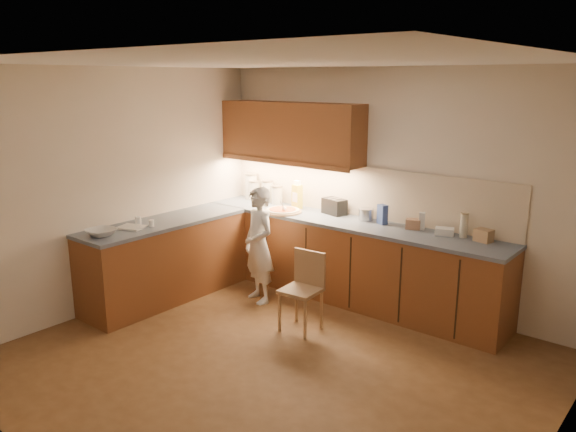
# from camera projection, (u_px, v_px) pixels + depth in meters

# --- Properties ---
(room) EXTENTS (4.54, 4.50, 2.62)m
(room) POSITION_uv_depth(u_px,v_px,m) (271.00, 178.00, 4.62)
(room) COLOR brown
(room) RESTS_ON ground
(l_counter) EXTENTS (3.77, 2.62, 0.92)m
(l_counter) POSITION_uv_depth(u_px,v_px,m) (282.00, 259.00, 6.42)
(l_counter) COLOR brown
(l_counter) RESTS_ON ground
(backsplash) EXTENTS (3.75, 0.02, 0.58)m
(backsplash) POSITION_uv_depth(u_px,v_px,m) (360.00, 191.00, 6.46)
(backsplash) COLOR beige
(backsplash) RESTS_ON l_counter
(upper_cabinets) EXTENTS (1.95, 0.36, 0.73)m
(upper_cabinets) POSITION_uv_depth(u_px,v_px,m) (290.00, 132.00, 6.73)
(upper_cabinets) COLOR brown
(upper_cabinets) RESTS_ON ground
(pizza_on_board) EXTENTS (0.45, 0.45, 0.18)m
(pizza_on_board) POSITION_uv_depth(u_px,v_px,m) (283.00, 211.00, 6.68)
(pizza_on_board) COLOR tan
(pizza_on_board) RESTS_ON l_counter
(child) EXTENTS (0.56, 0.46, 1.32)m
(child) POSITION_uv_depth(u_px,v_px,m) (259.00, 245.00, 6.28)
(child) COLOR white
(child) RESTS_ON ground
(wooden_chair) EXTENTS (0.38, 0.38, 0.80)m
(wooden_chair) POSITION_uv_depth(u_px,v_px,m) (304.00, 285.00, 5.62)
(wooden_chair) COLOR #A68158
(wooden_chair) RESTS_ON ground
(mixing_bowl) EXTENTS (0.29, 0.29, 0.07)m
(mixing_bowl) POSITION_uv_depth(u_px,v_px,m) (101.00, 232.00, 5.69)
(mixing_bowl) COLOR silver
(mixing_bowl) RESTS_ON l_counter
(canister_a) EXTENTS (0.17, 0.17, 0.34)m
(canister_a) POSITION_uv_depth(u_px,v_px,m) (251.00, 186.00, 7.40)
(canister_a) COLOR beige
(canister_a) RESTS_ON l_counter
(canister_b) EXTENTS (0.15, 0.15, 0.26)m
(canister_b) POSITION_uv_depth(u_px,v_px,m) (255.00, 190.00, 7.35)
(canister_b) COLOR beige
(canister_b) RESTS_ON l_counter
(canister_c) EXTENTS (0.15, 0.15, 0.29)m
(canister_c) POSITION_uv_depth(u_px,v_px,m) (267.00, 191.00, 7.21)
(canister_c) COLOR white
(canister_c) RESTS_ON l_counter
(canister_d) EXTENTS (0.15, 0.15, 0.24)m
(canister_d) POSITION_uv_depth(u_px,v_px,m) (277.00, 195.00, 7.11)
(canister_d) COLOR silver
(canister_d) RESTS_ON l_counter
(oil_jug) EXTENTS (0.13, 0.11, 0.35)m
(oil_jug) POSITION_uv_depth(u_px,v_px,m) (297.00, 196.00, 6.85)
(oil_jug) COLOR gold
(oil_jug) RESTS_ON l_counter
(toaster) EXTENTS (0.32, 0.23, 0.19)m
(toaster) POSITION_uv_depth(u_px,v_px,m) (334.00, 206.00, 6.58)
(toaster) COLOR black
(toaster) RESTS_ON l_counter
(steel_pot) EXTENTS (0.18, 0.18, 0.14)m
(steel_pot) POSITION_uv_depth(u_px,v_px,m) (366.00, 214.00, 6.30)
(steel_pot) COLOR #A7A7AC
(steel_pot) RESTS_ON l_counter
(blue_box) EXTENTS (0.13, 0.11, 0.21)m
(blue_box) POSITION_uv_depth(u_px,v_px,m) (382.00, 214.00, 6.14)
(blue_box) COLOR #334C99
(blue_box) RESTS_ON l_counter
(card_box_a) EXTENTS (0.18, 0.15, 0.11)m
(card_box_a) POSITION_uv_depth(u_px,v_px,m) (413.00, 224.00, 5.94)
(card_box_a) COLOR #AB7D5C
(card_box_a) RESTS_ON l_counter
(white_bottle) EXTENTS (0.08, 0.08, 0.19)m
(white_bottle) POSITION_uv_depth(u_px,v_px,m) (422.00, 221.00, 5.90)
(white_bottle) COLOR silver
(white_bottle) RESTS_ON l_counter
(flat_pack) EXTENTS (0.22, 0.18, 0.07)m
(flat_pack) POSITION_uv_depth(u_px,v_px,m) (445.00, 232.00, 5.71)
(flat_pack) COLOR silver
(flat_pack) RESTS_ON l_counter
(tall_jar) EXTENTS (0.08, 0.08, 0.26)m
(tall_jar) POSITION_uv_depth(u_px,v_px,m) (464.00, 225.00, 5.61)
(tall_jar) COLOR beige
(tall_jar) RESTS_ON l_counter
(card_box_b) EXTENTS (0.18, 0.15, 0.12)m
(card_box_b) POSITION_uv_depth(u_px,v_px,m) (484.00, 235.00, 5.48)
(card_box_b) COLOR tan
(card_box_b) RESTS_ON l_counter
(dough_cloth) EXTENTS (0.32, 0.29, 0.02)m
(dough_cloth) POSITION_uv_depth(u_px,v_px,m) (132.00, 227.00, 5.98)
(dough_cloth) COLOR silver
(dough_cloth) RESTS_ON l_counter
(spice_jar_a) EXTENTS (0.07, 0.07, 0.09)m
(spice_jar_a) POSITION_uv_depth(u_px,v_px,m) (138.00, 220.00, 6.13)
(spice_jar_a) COLOR white
(spice_jar_a) RESTS_ON l_counter
(spice_jar_b) EXTENTS (0.07, 0.07, 0.08)m
(spice_jar_b) POSITION_uv_depth(u_px,v_px,m) (151.00, 223.00, 6.03)
(spice_jar_b) COLOR white
(spice_jar_b) RESTS_ON l_counter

